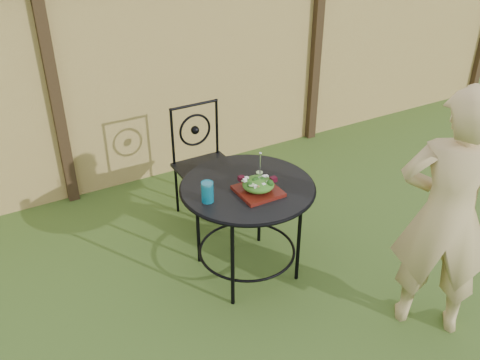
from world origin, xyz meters
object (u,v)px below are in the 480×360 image
at_px(patio_chair, 204,161).
at_px(salad_plate, 258,191).
at_px(diner, 447,217).
at_px(patio_table, 247,203).

height_order(patio_chair, salad_plate, patio_chair).
height_order(patio_chair, diner, diner).
relative_size(patio_table, patio_chair, 0.97).
distance_m(patio_chair, diner, 1.98).
distance_m(patio_table, diner, 1.28).
distance_m(patio_table, patio_chair, 0.83).
relative_size(patio_table, diner, 0.57).
bearing_deg(patio_chair, patio_table, -94.97).
height_order(patio_table, diner, diner).
bearing_deg(patio_table, diner, -52.90).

